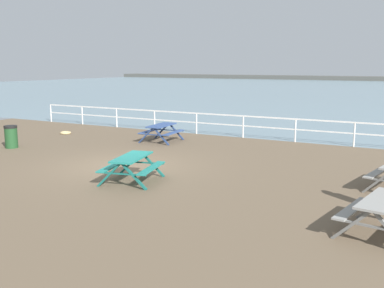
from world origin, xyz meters
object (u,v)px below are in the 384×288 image
(picnic_table_mid_centre, at_px, (161,129))
(litter_bin, at_px, (11,137))
(picnic_table_far_left, at_px, (384,208))
(picnic_table_near_left, at_px, (132,163))

(picnic_table_mid_centre, bearing_deg, litter_bin, 127.62)
(picnic_table_far_left, bearing_deg, litter_bin, 87.13)
(picnic_table_mid_centre, relative_size, picnic_table_far_left, 0.97)
(picnic_table_near_left, bearing_deg, picnic_table_far_left, -112.12)
(picnic_table_near_left, distance_m, picnic_table_mid_centre, 7.18)
(picnic_table_near_left, xyz_separation_m, litter_bin, (-7.81, 2.04, -0.10))
(picnic_table_far_left, xyz_separation_m, litter_bin, (-14.91, 3.07, -0.10))
(picnic_table_mid_centre, height_order, litter_bin, litter_bin)
(picnic_table_near_left, relative_size, picnic_table_mid_centre, 1.09)
(picnic_table_mid_centre, bearing_deg, picnic_table_near_left, -160.05)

